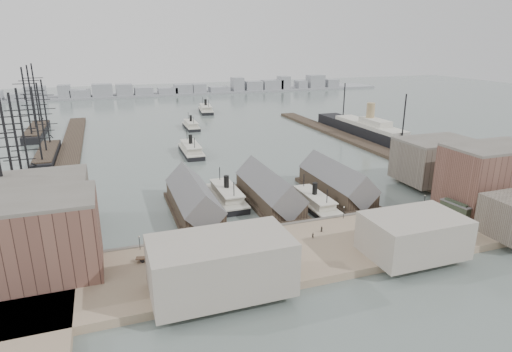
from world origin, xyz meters
name	(u,v)px	position (x,y,z in m)	size (l,w,h in m)	color
ground	(289,222)	(0.00, 0.00, 0.00)	(900.00, 900.00, 0.00)	#53605C
quay	(319,248)	(0.00, -20.00, 1.00)	(180.00, 30.00, 2.00)	#8B765D
seawall	(296,226)	(0.00, -5.20, 1.15)	(180.00, 1.20, 2.30)	#59544C
west_wharf	(69,158)	(-68.00, 100.00, 0.80)	(10.00, 220.00, 1.60)	#2D231C
east_wharf	(352,140)	(78.00, 90.00, 0.80)	(10.00, 180.00, 1.60)	#2D231C
ferry_shed_west	(193,200)	(-26.00, 16.88, 4.64)	(14.00, 42.00, 12.60)	#2D231C
ferry_shed_center	(269,191)	(0.00, 16.88, 4.64)	(14.00, 42.00, 12.60)	#2D231C
ferry_shed_east	(336,183)	(26.00, 16.88, 4.64)	(14.00, 42.00, 12.60)	#2D231C
warehouse_west_front	(24,241)	(-70.00, -12.00, 11.00)	(32.00, 18.00, 18.00)	brown
warehouse_west_back	(41,203)	(-70.00, 18.00, 9.00)	(26.00, 20.00, 14.00)	#60564C
warehouse_east_front	(491,176)	(66.00, -12.00, 11.50)	(30.00, 18.00, 19.00)	brown
warehouse_east_back	(436,160)	(68.00, 15.00, 9.50)	(28.00, 20.00, 15.00)	#60564C
street_bldg_center	(414,235)	(20.00, -32.00, 7.00)	(24.00, 16.00, 10.00)	gray
street_bldg_west	(221,265)	(-30.00, -32.00, 8.00)	(30.00, 16.00, 12.00)	gray
lamp_post_far_w	(139,240)	(-45.00, -7.00, 4.71)	(0.44, 0.44, 3.92)	black
lamp_post_near_w	(250,224)	(-15.00, -7.00, 4.71)	(0.44, 0.44, 3.92)	black
lamp_post_near_e	(344,210)	(15.00, -7.00, 4.71)	(0.44, 0.44, 3.92)	black
lamp_post_far_e	(425,198)	(45.00, -7.00, 4.71)	(0.44, 0.44, 3.92)	black
far_shore	(153,91)	(-2.07, 334.14, 3.91)	(500.00, 40.00, 15.72)	gray
ferry_docked_west	(227,195)	(-13.00, 23.82, 2.32)	(8.33, 27.77, 9.92)	black
ferry_docked_east	(314,201)	(13.00, 8.38, 2.17)	(7.79, 25.97, 9.28)	black
ferry_open_near	(191,149)	(-11.91, 91.78, 2.41)	(9.14, 28.91, 10.27)	black
ferry_open_mid	(191,125)	(0.74, 154.81, 2.09)	(7.83, 25.09, 8.93)	black
ferry_open_far	(206,109)	(23.88, 212.82, 2.53)	(12.71, 31.06, 10.77)	black
sailing_ship_near	(22,197)	(-79.51, 43.95, 2.73)	(9.03, 62.21, 37.12)	black
sailing_ship_mid	(47,153)	(-77.75, 106.68, 2.53)	(8.59, 49.63, 35.31)	black
sailing_ship_far	(37,130)	(-88.93, 166.15, 2.90)	(9.76, 54.22, 40.12)	black
ocean_steamer	(369,130)	(92.00, 94.72, 4.25)	(13.53, 98.86, 19.77)	black
tram	(455,208)	(49.48, -15.53, 3.84)	(3.84, 10.33, 3.59)	black
horse_cart_left	(148,257)	(-43.59, -13.28, 2.77)	(4.75, 2.41, 1.46)	black
horse_cart_center	(261,252)	(-16.33, -19.98, 2.78)	(4.86, 2.88, 1.49)	black
horse_cart_right	(368,231)	(15.89, -18.94, 2.82)	(4.83, 3.24, 1.63)	black
pedestrian_0	(151,249)	(-42.41, -9.59, 2.83)	(0.61, 0.44, 1.66)	black
pedestrian_1	(194,271)	(-34.30, -23.74, 2.86)	(0.83, 0.65, 1.72)	black
pedestrian_2	(201,239)	(-29.28, -8.00, 2.91)	(1.18, 0.68, 1.82)	black
pedestrian_3	(270,257)	(-15.28, -23.58, 2.89)	(1.04, 0.43, 1.78)	black
pedestrian_4	(322,229)	(4.32, -13.16, 2.79)	(0.77, 0.50, 1.57)	black
pedestrian_5	(313,236)	(0.07, -16.15, 2.84)	(0.61, 0.45, 1.68)	black
pedestrian_6	(396,216)	(29.84, -12.34, 2.91)	(0.88, 0.69, 1.82)	black
pedestrian_7	(426,237)	(28.43, -27.23, 2.88)	(1.14, 0.65, 1.76)	black
pedestrian_8	(443,209)	(47.22, -12.96, 2.86)	(1.01, 0.42, 1.72)	black
pedestrian_9	(490,211)	(60.00, -19.02, 2.88)	(0.86, 0.56, 1.76)	black
pedestrian_10	(387,223)	(24.34, -15.87, 2.90)	(0.88, 0.57, 1.79)	black
pedestrian_11	(423,223)	(34.06, -19.46, 2.89)	(0.65, 0.47, 1.78)	black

